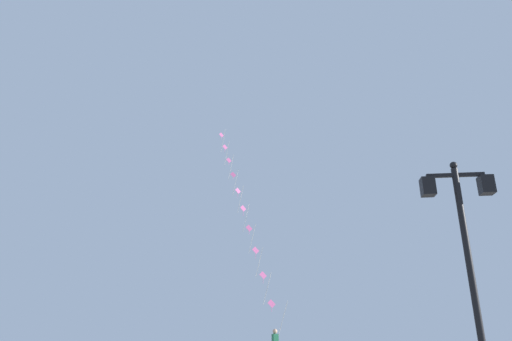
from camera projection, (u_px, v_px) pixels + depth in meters
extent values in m
cylinder|color=black|center=(472.00, 282.00, 9.03)|extent=(0.14, 0.14, 4.88)
sphere|color=black|center=(453.00, 165.00, 9.90)|extent=(0.16, 0.16, 0.16)
cube|color=black|center=(455.00, 175.00, 9.82)|extent=(1.22, 0.08, 0.08)
cube|color=black|center=(428.00, 187.00, 9.79)|extent=(0.28, 0.28, 0.40)
cube|color=beige|center=(428.00, 187.00, 9.79)|extent=(0.19, 0.19, 0.30)
cube|color=black|center=(486.00, 185.00, 9.67)|extent=(0.28, 0.28, 0.40)
cube|color=beige|center=(486.00, 185.00, 9.67)|extent=(0.19, 0.19, 0.30)
cylinder|color=silver|center=(280.00, 331.00, 23.20)|extent=(0.99, 1.99, 2.88)
cylinder|color=silver|center=(267.00, 289.00, 25.51)|extent=(0.59, 1.17, 1.69)
cylinder|color=silver|center=(259.00, 262.00, 27.22)|extent=(0.59, 1.17, 1.69)
cylinder|color=silver|center=(252.00, 239.00, 28.92)|extent=(0.59, 1.17, 1.69)
cylinder|color=silver|center=(246.00, 218.00, 30.63)|extent=(0.59, 1.17, 1.69)
cylinder|color=silver|center=(241.00, 199.00, 32.33)|extent=(0.59, 1.17, 1.69)
cylinder|color=silver|center=(236.00, 182.00, 34.04)|extent=(0.59, 1.17, 1.69)
cylinder|color=silver|center=(231.00, 167.00, 35.74)|extent=(0.59, 1.17, 1.69)
cylinder|color=silver|center=(227.00, 153.00, 37.44)|extent=(0.59, 1.17, 1.69)
cylinder|color=silver|center=(223.00, 141.00, 39.15)|extent=(0.59, 1.17, 1.69)
cube|color=pink|center=(272.00, 304.00, 24.66)|extent=(0.43, 0.19, 0.46)
cylinder|color=pink|center=(272.00, 309.00, 24.56)|extent=(0.02, 0.03, 0.23)
cube|color=pink|center=(263.00, 275.00, 26.36)|extent=(0.43, 0.21, 0.46)
cylinder|color=pink|center=(263.00, 281.00, 26.25)|extent=(0.03, 0.03, 0.28)
cube|color=pink|center=(256.00, 250.00, 28.07)|extent=(0.42, 0.21, 0.46)
cylinder|color=pink|center=(256.00, 256.00, 27.95)|extent=(0.03, 0.05, 0.34)
cube|color=pink|center=(249.00, 228.00, 29.77)|extent=(0.43, 0.19, 0.46)
cylinder|color=pink|center=(249.00, 233.00, 29.67)|extent=(0.03, 0.05, 0.23)
cube|color=pink|center=(243.00, 208.00, 31.48)|extent=(0.40, 0.26, 0.46)
cylinder|color=pink|center=(243.00, 214.00, 31.35)|extent=(0.03, 0.04, 0.37)
cube|color=pink|center=(238.00, 191.00, 33.18)|extent=(0.38, 0.29, 0.46)
cylinder|color=pink|center=(238.00, 195.00, 33.06)|extent=(0.03, 0.04, 0.35)
cube|color=pink|center=(233.00, 175.00, 34.89)|extent=(0.45, 0.15, 0.46)
cylinder|color=pink|center=(233.00, 178.00, 34.78)|extent=(0.02, 0.03, 0.24)
cube|color=pink|center=(229.00, 160.00, 36.59)|extent=(0.42, 0.22, 0.46)
cylinder|color=pink|center=(229.00, 164.00, 36.48)|extent=(0.03, 0.03, 0.25)
cube|color=pink|center=(225.00, 147.00, 38.30)|extent=(0.40, 0.26, 0.46)
cylinder|color=pink|center=(225.00, 151.00, 38.18)|extent=(0.04, 0.05, 0.30)
cube|color=pink|center=(221.00, 135.00, 40.00)|extent=(0.40, 0.26, 0.46)
cylinder|color=pink|center=(221.00, 138.00, 39.89)|extent=(0.02, 0.03, 0.26)
cube|color=#26724C|center=(275.00, 341.00, 21.11)|extent=(0.35, 0.44, 0.60)
sphere|color=tan|center=(275.00, 331.00, 21.26)|extent=(0.22, 0.22, 0.22)
cylinder|color=#26724C|center=(274.00, 337.00, 21.37)|extent=(0.22, 0.40, 0.50)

